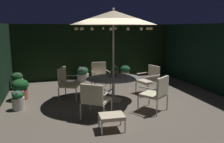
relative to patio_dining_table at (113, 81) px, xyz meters
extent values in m
cube|color=#645A4D|center=(0.14, -0.37, -0.64)|extent=(7.50, 7.71, 0.02)
cube|color=black|center=(0.14, 3.34, 0.57)|extent=(7.50, 0.30, 2.39)
cube|color=black|center=(3.74, -0.37, 0.57)|extent=(0.30, 7.71, 2.39)
cylinder|color=silver|center=(0.00, 0.00, -0.61)|extent=(0.53, 0.53, 0.03)
cylinder|color=silver|center=(0.00, 0.00, -0.28)|extent=(0.09, 0.09, 0.70)
ellipsoid|color=gray|center=(0.00, 0.00, 0.09)|extent=(1.71, 1.42, 0.03)
cylinder|color=silver|center=(0.00, 0.00, 0.61)|extent=(0.06, 0.06, 2.47)
cone|color=beige|center=(0.00, 0.00, 1.91)|extent=(2.57, 2.57, 0.41)
sphere|color=silver|center=(0.00, 0.00, 2.16)|extent=(0.07, 0.07, 0.07)
sphere|color=#F9DB8C|center=(1.11, 0.04, 1.59)|extent=(0.08, 0.08, 0.08)
sphere|color=#F9DB8C|center=(1.05, 0.39, 1.59)|extent=(0.08, 0.08, 0.08)
sphere|color=#F9DB8C|center=(0.77, 0.81, 1.59)|extent=(0.08, 0.08, 0.08)
sphere|color=#F9DB8C|center=(0.40, 1.04, 1.59)|extent=(0.08, 0.08, 0.08)
sphere|color=#F9DB8C|center=(-0.03, 1.12, 1.59)|extent=(0.08, 0.08, 0.08)
sphere|color=#F9DB8C|center=(-0.46, 1.02, 1.59)|extent=(0.08, 0.08, 0.08)
sphere|color=#F9DB8C|center=(-0.79, 0.78, 1.59)|extent=(0.08, 0.08, 0.08)
sphere|color=#F9DB8C|center=(-1.01, 0.47, 1.59)|extent=(0.08, 0.08, 0.08)
sphere|color=#F9DB8C|center=(-1.12, 0.02, 1.59)|extent=(0.08, 0.08, 0.08)
sphere|color=#F9DB8C|center=(-1.02, -0.45, 1.59)|extent=(0.08, 0.08, 0.08)
sphere|color=#F9DB8C|center=(-0.80, -0.78, 1.59)|extent=(0.08, 0.08, 0.08)
sphere|color=#F9DB8C|center=(-0.38, -1.05, 1.59)|extent=(0.08, 0.08, 0.08)
sphere|color=#F9DB8C|center=(0.05, -1.11, 1.59)|extent=(0.08, 0.08, 0.08)
sphere|color=#F9DB8C|center=(0.45, -1.02, 1.59)|extent=(0.08, 0.08, 0.08)
sphere|color=#F9DB8C|center=(0.81, -0.77, 1.59)|extent=(0.08, 0.08, 0.08)
sphere|color=#F9DB8C|center=(1.05, -0.39, 1.59)|extent=(0.08, 0.08, 0.08)
cylinder|color=#80664B|center=(0.07, 0.11, 0.16)|extent=(0.12, 0.12, 0.10)
cylinder|color=#7D6C4E|center=(0.07, 0.11, 0.27)|extent=(0.26, 0.26, 0.11)
ellipsoid|color=#266527|center=(0.07, 0.11, 0.38)|extent=(0.25, 0.25, 0.15)
sphere|color=silver|center=(0.07, 0.11, 0.43)|extent=(0.09, 0.09, 0.09)
cylinder|color=silver|center=(0.38, -1.08, -0.41)|extent=(0.04, 0.04, 0.43)
cylinder|color=silver|center=(0.88, -0.74, -0.41)|extent=(0.04, 0.04, 0.43)
cylinder|color=silver|center=(0.71, -1.55, -0.41)|extent=(0.04, 0.04, 0.43)
cylinder|color=silver|center=(1.20, -1.21, -0.41)|extent=(0.04, 0.04, 0.43)
cube|color=beige|center=(0.79, -1.14, -0.16)|extent=(0.80, 0.79, 0.07)
cube|color=beige|center=(0.95, -1.37, 0.11)|extent=(0.51, 0.38, 0.49)
cylinder|color=silver|center=(0.54, -1.32, 0.07)|extent=(0.34, 0.47, 0.04)
cylinder|color=silver|center=(1.04, -0.97, 0.07)|extent=(0.34, 0.47, 0.04)
cylinder|color=silver|center=(1.14, 0.03, -0.43)|extent=(0.04, 0.04, 0.40)
cylinder|color=silver|center=(0.99, 0.56, -0.43)|extent=(0.04, 0.04, 0.40)
cylinder|color=silver|center=(1.69, 0.18, -0.43)|extent=(0.04, 0.04, 0.40)
cylinder|color=silver|center=(1.54, 0.71, -0.43)|extent=(0.04, 0.04, 0.40)
cube|color=beige|center=(1.34, 0.37, -0.19)|extent=(0.68, 0.67, 0.07)
cube|color=beige|center=(1.60, 0.44, 0.09)|extent=(0.20, 0.53, 0.49)
cylinder|color=silver|center=(1.41, 0.10, 0.05)|extent=(0.54, 0.18, 0.04)
cylinder|color=silver|center=(1.27, 0.64, 0.05)|extent=(0.54, 0.18, 0.04)
cylinder|color=silver|center=(0.23, 1.14, -0.42)|extent=(0.04, 0.04, 0.41)
cylinder|color=silver|center=(-0.35, 1.11, -0.42)|extent=(0.04, 0.04, 0.41)
cylinder|color=silver|center=(0.20, 1.67, -0.42)|extent=(0.04, 0.04, 0.41)
cylinder|color=silver|center=(-0.37, 1.64, -0.42)|extent=(0.04, 0.04, 0.41)
cube|color=beige|center=(-0.07, 1.39, -0.19)|extent=(0.59, 0.55, 0.07)
cube|color=beige|center=(-0.09, 1.64, 0.10)|extent=(0.56, 0.09, 0.50)
cylinder|color=silver|center=(0.22, 1.40, 0.03)|extent=(0.06, 0.51, 0.04)
cylinder|color=silver|center=(-0.36, 1.37, 0.03)|extent=(0.06, 0.51, 0.04)
cylinder|color=silver|center=(-0.89, 0.74, -0.42)|extent=(0.04, 0.04, 0.42)
cylinder|color=silver|center=(-1.14, 0.18, -0.42)|extent=(0.04, 0.04, 0.42)
cylinder|color=silver|center=(-1.40, 0.97, -0.42)|extent=(0.04, 0.04, 0.42)
cylinder|color=silver|center=(-1.65, 0.41, -0.42)|extent=(0.04, 0.04, 0.42)
cube|color=beige|center=(-1.27, 0.57, -0.17)|extent=(0.75, 0.77, 0.07)
cube|color=beige|center=(-1.51, 0.68, 0.12)|extent=(0.30, 0.56, 0.52)
cylinder|color=silver|center=(-1.14, 0.85, 0.06)|extent=(0.51, 0.25, 0.04)
cylinder|color=silver|center=(-1.39, 0.30, 0.06)|extent=(0.51, 0.25, 0.04)
cylinder|color=beige|center=(-0.87, -0.73, -0.42)|extent=(0.04, 0.04, 0.42)
cylinder|color=beige|center=(-0.37, -1.08, -0.42)|extent=(0.04, 0.04, 0.42)
cylinder|color=beige|center=(-1.21, -1.22, -0.42)|extent=(0.04, 0.04, 0.42)
cylinder|color=beige|center=(-0.70, -1.56, -0.42)|extent=(0.04, 0.04, 0.42)
cube|color=beige|center=(-0.79, -1.15, -0.18)|extent=(0.82, 0.81, 0.07)
cube|color=beige|center=(-0.95, -1.38, 0.08)|extent=(0.52, 0.38, 0.44)
cylinder|color=beige|center=(-1.04, -0.97, 0.06)|extent=(0.35, 0.49, 0.04)
cylinder|color=beige|center=(-0.54, -1.32, 0.06)|extent=(0.35, 0.49, 0.04)
cylinder|color=silver|center=(-0.87, -1.77, -0.49)|extent=(0.03, 0.03, 0.28)
cylinder|color=silver|center=(-0.35, -1.80, -0.49)|extent=(0.03, 0.03, 0.28)
cylinder|color=silver|center=(-0.89, -2.15, -0.49)|extent=(0.03, 0.03, 0.28)
cylinder|color=silver|center=(-0.38, -2.18, -0.49)|extent=(0.03, 0.03, 0.28)
cube|color=beige|center=(-0.62, -1.97, -0.30)|extent=(0.57, 0.45, 0.08)
cylinder|color=silver|center=(-3.04, 2.25, -0.44)|extent=(0.42, 0.42, 0.37)
ellipsoid|color=#1B4620|center=(-3.04, 2.25, -0.15)|extent=(0.41, 0.41, 0.29)
sphere|color=#B0297F|center=(-2.94, 2.25, -0.07)|extent=(0.10, 0.10, 0.10)
sphere|color=#BF3679|center=(-2.99, 2.40, -0.12)|extent=(0.10, 0.10, 0.10)
sphere|color=#AA4587|center=(-3.12, 2.32, -0.12)|extent=(0.11, 0.11, 0.11)
sphere|color=#B52E86|center=(-3.13, 2.19, -0.10)|extent=(0.10, 0.10, 0.10)
sphere|color=#B04481|center=(-2.97, 2.11, -0.06)|extent=(0.06, 0.06, 0.06)
cylinder|color=tan|center=(1.34, 2.68, -0.46)|extent=(0.37, 0.37, 0.33)
ellipsoid|color=#1B482A|center=(1.34, 2.68, -0.18)|extent=(0.44, 0.44, 0.31)
sphere|color=#C42B3F|center=(1.49, 2.70, -0.16)|extent=(0.08, 0.08, 0.08)
sphere|color=#DA2542|center=(1.37, 2.81, -0.12)|extent=(0.07, 0.07, 0.07)
sphere|color=red|center=(1.25, 2.75, -0.11)|extent=(0.11, 0.11, 0.11)
sphere|color=red|center=(1.24, 2.62, -0.15)|extent=(0.10, 0.10, 0.10)
sphere|color=#C63039|center=(1.34, 2.52, -0.17)|extent=(0.09, 0.09, 0.09)
cylinder|color=beige|center=(-2.77, -0.03, -0.45)|extent=(0.34, 0.34, 0.35)
ellipsoid|color=#257037|center=(-2.77, -0.03, -0.19)|extent=(0.32, 0.32, 0.22)
sphere|color=#AC4582|center=(-2.64, -0.03, -0.14)|extent=(0.10, 0.10, 0.10)
sphere|color=#B63678|center=(-2.79, 0.05, -0.19)|extent=(0.08, 0.08, 0.08)
sphere|color=#AD2D8B|center=(-2.88, -0.02, -0.13)|extent=(0.09, 0.09, 0.09)
sphere|color=#B22E79|center=(-2.77, -0.14, -0.13)|extent=(0.07, 0.07, 0.07)
cylinder|color=#A36140|center=(-2.80, 0.91, -0.46)|extent=(0.43, 0.43, 0.34)
ellipsoid|color=#174B20|center=(-2.80, 0.91, -0.15)|extent=(0.52, 0.52, 0.36)
sphere|color=orange|center=(-2.59, 0.90, -0.13)|extent=(0.11, 0.11, 0.11)
sphere|color=#D7843E|center=(-2.79, 1.09, -0.12)|extent=(0.07, 0.07, 0.07)
sphere|color=orange|center=(-2.91, 0.96, -0.06)|extent=(0.08, 0.08, 0.08)
sphere|color=#DD7545|center=(-2.95, 0.84, -0.07)|extent=(0.06, 0.06, 0.06)
sphere|color=#E87942|center=(-2.76, 0.76, -0.14)|extent=(0.10, 0.10, 0.10)
cylinder|color=beige|center=(-0.52, 2.80, -0.47)|extent=(0.49, 0.49, 0.32)
ellipsoid|color=#285437|center=(-0.52, 2.80, -0.18)|extent=(0.47, 0.47, 0.33)
sphere|color=#BB3471|center=(-0.33, 2.78, -0.14)|extent=(0.07, 0.07, 0.07)
sphere|color=#A42D8A|center=(-0.61, 2.96, -0.07)|extent=(0.09, 0.09, 0.09)
sphere|color=#A73A82|center=(-0.56, 2.63, -0.10)|extent=(0.09, 0.09, 0.09)
camera|label=1|loc=(-1.92, -6.45, 1.64)|focal=35.83mm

